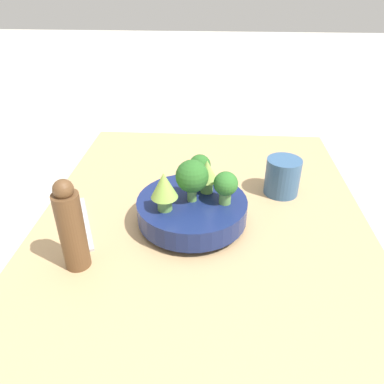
# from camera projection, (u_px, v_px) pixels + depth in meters

# --- Properties ---
(ground_plane) EXTENTS (6.00, 6.00, 0.00)m
(ground_plane) POSITION_uv_depth(u_px,v_px,m) (202.00, 236.00, 0.86)
(ground_plane) COLOR beige
(table) EXTENTS (0.96, 0.73, 0.05)m
(table) POSITION_uv_depth(u_px,v_px,m) (202.00, 227.00, 0.85)
(table) COLOR tan
(table) RESTS_ON ground_plane
(bowl) EXTENTS (0.23, 0.23, 0.06)m
(bowl) POSITION_uv_depth(u_px,v_px,m) (192.00, 210.00, 0.80)
(bowl) COLOR navy
(bowl) RESTS_ON table
(romanesco_piece_near) EXTENTS (0.05, 0.05, 0.08)m
(romanesco_piece_near) POSITION_uv_depth(u_px,v_px,m) (164.00, 188.00, 0.73)
(romanesco_piece_near) COLOR #609347
(romanesco_piece_near) RESTS_ON bowl
(broccoli_floret_back) EXTENTS (0.05, 0.05, 0.07)m
(broccoli_floret_back) POSITION_uv_depth(u_px,v_px,m) (226.00, 185.00, 0.76)
(broccoli_floret_back) COLOR #609347
(broccoli_floret_back) RESTS_ON bowl
(broccoli_floret_center) EXTENTS (0.07, 0.07, 0.09)m
(broccoli_floret_center) POSITION_uv_depth(u_px,v_px,m) (192.00, 177.00, 0.76)
(broccoli_floret_center) COLOR #609347
(broccoli_floret_center) RESTS_ON bowl
(romanesco_piece_far) EXTENTS (0.05, 0.05, 0.08)m
(romanesco_piece_far) POSITION_uv_depth(u_px,v_px,m) (207.00, 173.00, 0.79)
(romanesco_piece_far) COLOR #6BA34C
(romanesco_piece_far) RESTS_ON bowl
(broccoli_floret_left) EXTENTS (0.05, 0.05, 0.07)m
(broccoli_floret_left) POSITION_uv_depth(u_px,v_px,m) (200.00, 166.00, 0.82)
(broccoli_floret_left) COLOR #7AB256
(broccoli_floret_left) RESTS_ON bowl
(cup) EXTENTS (0.08, 0.08, 0.09)m
(cup) POSITION_uv_depth(u_px,v_px,m) (283.00, 177.00, 0.90)
(cup) COLOR #33567F
(cup) RESTS_ON table
(pepper_mill) EXTENTS (0.05, 0.05, 0.18)m
(pepper_mill) POSITION_uv_depth(u_px,v_px,m) (71.00, 227.00, 0.66)
(pepper_mill) COLOR brown
(pepper_mill) RESTS_ON table
(fork) EXTENTS (0.19, 0.09, 0.01)m
(fork) POSITION_uv_depth(u_px,v_px,m) (86.00, 222.00, 0.81)
(fork) COLOR #B2B2B7
(fork) RESTS_ON table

